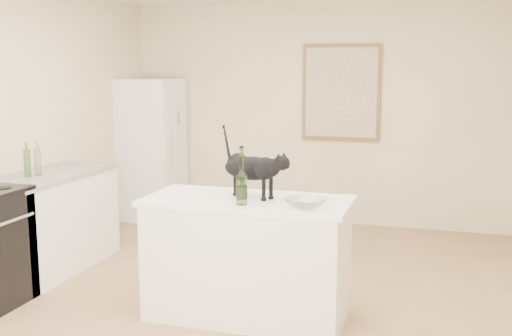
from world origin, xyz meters
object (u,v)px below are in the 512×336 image
at_px(fridge, 151,149).
at_px(wine_bottle, 242,179).
at_px(glass_bowl, 306,203).
at_px(black_cat, 252,171).

xyz_separation_m(fridge, wine_bottle, (2.07, -2.75, 0.23)).
height_order(wine_bottle, glass_bowl, wine_bottle).
height_order(fridge, glass_bowl, fridge).
bearing_deg(black_cat, wine_bottle, -65.51).
relative_size(black_cat, wine_bottle, 1.52).
relative_size(fridge, black_cat, 3.09).
distance_m(fridge, wine_bottle, 3.45).
relative_size(fridge, glass_bowl, 6.25).
xyz_separation_m(fridge, glass_bowl, (2.52, -2.71, 0.08)).
relative_size(fridge, wine_bottle, 4.69).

